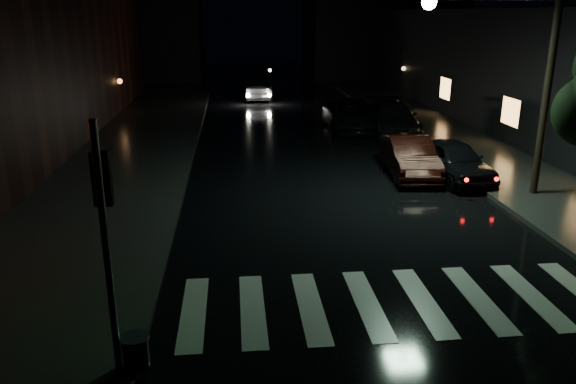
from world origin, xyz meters
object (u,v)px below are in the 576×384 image
object	(u,v)px
parked_car_a	(454,160)
parked_car_d	(352,115)
parked_car_b	(409,156)
oncoming_car	(256,89)
parked_car_c	(392,118)

from	to	relation	value
parked_car_a	parked_car_d	distance (m)	9.55
parked_car_a	parked_car_b	size ratio (longest dim) A/B	0.96
oncoming_car	parked_car_c	bearing A→B (deg)	115.24
parked_car_a	parked_car_c	xyz separation A→B (m)	(0.00, 8.18, 0.06)
parked_car_a	parked_car_c	world-z (taller)	parked_car_c
parked_car_c	oncoming_car	size ratio (longest dim) A/B	1.17
parked_car_a	parked_car_b	world-z (taller)	parked_car_b
parked_car_a	parked_car_b	distance (m)	1.59
parked_car_c	parked_car_d	bearing A→B (deg)	150.20
oncoming_car	parked_car_a	bearing A→B (deg)	105.23
parked_car_b	oncoming_car	xyz separation A→B (m)	(-4.86, 19.76, 0.03)
parked_car_d	oncoming_car	world-z (taller)	parked_car_d
parked_car_a	parked_car_d	xyz separation A→B (m)	(-1.80, 9.38, 0.06)
parked_car_c	parked_car_d	world-z (taller)	parked_car_c
parked_car_a	parked_car_c	size ratio (longest dim) A/B	0.79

